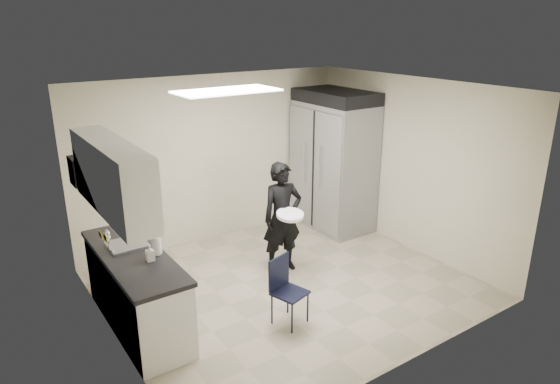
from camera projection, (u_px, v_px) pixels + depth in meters
floor at (287, 285)px, 6.68m from camera, size 4.50×4.50×0.00m
ceiling at (288, 88)px, 5.83m from camera, size 4.50×4.50×0.00m
back_wall at (214, 158)px, 7.81m from camera, size 4.50×0.00×4.50m
left_wall at (107, 234)px, 5.05m from camera, size 0.00×4.00×4.00m
right_wall at (411, 165)px, 7.45m from camera, size 0.00×4.00×4.00m
ceiling_panel at (227, 91)px, 5.83m from camera, size 1.20×0.60×0.02m
lower_counter at (137, 292)px, 5.65m from camera, size 0.60×1.90×0.86m
countertop at (133, 256)px, 5.51m from camera, size 0.64×1.95×0.05m
sink at (128, 249)px, 5.72m from camera, size 0.42×0.40×0.14m
faucet at (109, 241)px, 5.56m from camera, size 0.02×0.02×0.24m
upper_cabinets at (112, 177)px, 5.13m from camera, size 0.35×1.80×0.75m
towel_dispenser at (80, 171)px, 6.06m from camera, size 0.22×0.30×0.35m
notice_sticker_left at (105, 238)px, 5.16m from camera, size 0.00×0.12×0.07m
notice_sticker_right at (100, 235)px, 5.33m from camera, size 0.00×0.12×0.07m
commercial_fridge at (333, 166)px, 8.30m from camera, size 0.80×1.35×2.10m
fridge_compressor at (336, 97)px, 7.93m from camera, size 0.80×1.35×0.20m
folding_chair at (290, 293)px, 5.72m from camera, size 0.43×0.43×0.78m
man_tuxedo at (282, 217)px, 6.86m from camera, size 0.63×0.48×1.56m
bucket_lid at (290, 215)px, 6.61m from camera, size 0.42×0.42×0.05m
soap_bottle_a at (156, 242)px, 5.44m from camera, size 0.11×0.11×0.29m
soap_bottle_b at (150, 253)px, 5.33m from camera, size 0.09×0.09×0.18m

